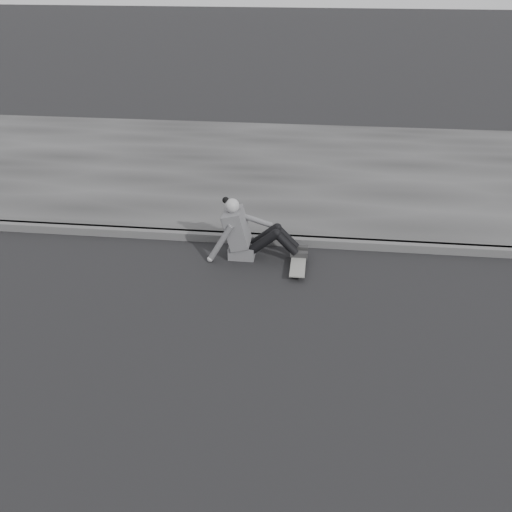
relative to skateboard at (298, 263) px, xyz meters
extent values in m
plane|color=black|center=(1.19, -1.90, -0.07)|extent=(80.00, 80.00, 0.00)
cube|color=#494949|center=(1.19, 0.68, -0.01)|extent=(24.00, 0.16, 0.12)
cube|color=#323232|center=(1.19, 3.70, -0.01)|extent=(24.00, 6.00, 0.12)
cylinder|color=#A5A59F|center=(-0.07, -0.26, -0.04)|extent=(0.03, 0.05, 0.05)
cylinder|color=#A5A59F|center=(0.08, -0.26, -0.04)|extent=(0.03, 0.05, 0.05)
cylinder|color=#A5A59F|center=(-0.07, 0.26, -0.04)|extent=(0.03, 0.05, 0.05)
cylinder|color=#A5A59F|center=(0.08, 0.26, -0.04)|extent=(0.03, 0.05, 0.05)
cube|color=#2D2D30|center=(0.00, -0.26, -0.02)|extent=(0.16, 0.04, 0.03)
cube|color=#2D2D30|center=(0.00, 0.26, -0.02)|extent=(0.16, 0.04, 0.03)
cube|color=slate|center=(0.00, 0.00, 0.01)|extent=(0.20, 0.78, 0.02)
cube|color=#525254|center=(-0.80, 0.25, 0.02)|extent=(0.36, 0.34, 0.18)
cube|color=#525254|center=(-0.87, 0.25, 0.36)|extent=(0.37, 0.40, 0.57)
cube|color=#525254|center=(-1.00, 0.25, 0.48)|extent=(0.14, 0.30, 0.20)
cylinder|color=#999999|center=(-0.92, 0.25, 0.60)|extent=(0.09, 0.09, 0.08)
sphere|color=#999999|center=(-0.93, 0.25, 0.69)|extent=(0.20, 0.20, 0.20)
sphere|color=black|center=(-1.02, 0.27, 0.76)|extent=(0.09, 0.09, 0.09)
cylinder|color=black|center=(-0.48, 0.16, 0.21)|extent=(0.43, 0.13, 0.39)
cylinder|color=black|center=(-0.48, 0.34, 0.21)|extent=(0.43, 0.13, 0.39)
cylinder|color=black|center=(-0.18, 0.16, 0.21)|extent=(0.35, 0.11, 0.36)
cylinder|color=black|center=(-0.18, 0.34, 0.21)|extent=(0.35, 0.11, 0.36)
sphere|color=black|center=(-0.32, 0.16, 0.35)|extent=(0.13, 0.13, 0.13)
sphere|color=black|center=(-0.32, 0.34, 0.35)|extent=(0.13, 0.13, 0.13)
cube|color=#262626|center=(0.00, 0.16, 0.05)|extent=(0.24, 0.08, 0.07)
cube|color=#262626|center=(0.00, 0.34, 0.05)|extent=(0.24, 0.08, 0.07)
cylinder|color=#525254|center=(-1.07, 0.04, 0.22)|extent=(0.38, 0.08, 0.58)
sphere|color=#999999|center=(-1.22, 0.03, -0.03)|extent=(0.08, 0.08, 0.08)
cylinder|color=#525254|center=(-0.63, 0.41, 0.42)|extent=(0.48, 0.08, 0.21)
camera|label=1|loc=(0.21, -6.74, 3.76)|focal=40.00mm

